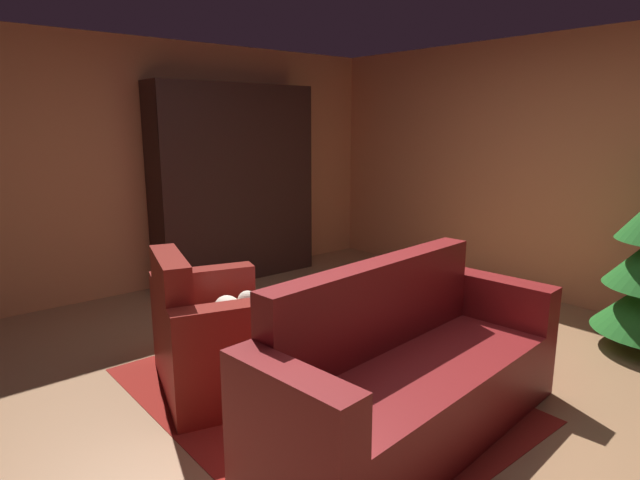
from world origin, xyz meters
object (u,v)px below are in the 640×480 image
object	(u,v)px
couch_red	(409,379)
book_stack_on_table	(330,323)
coffee_table	(327,337)
bottle_on_table	(359,320)
armchair_red	(214,339)
bookshelf_unit	(243,184)

from	to	relation	value
couch_red	book_stack_on_table	bearing A→B (deg)	-174.84
couch_red	coffee_table	bearing A→B (deg)	-172.92
book_stack_on_table	bottle_on_table	bearing A→B (deg)	26.87
armchair_red	book_stack_on_table	world-z (taller)	armchair_red
armchair_red	bottle_on_table	world-z (taller)	armchair_red
bookshelf_unit	bottle_on_table	size ratio (longest dim) A/B	8.27
bookshelf_unit	couch_red	xyz separation A→B (m)	(3.28, -1.00, -0.72)
book_stack_on_table	bottle_on_table	size ratio (longest dim) A/B	0.81
bookshelf_unit	couch_red	distance (m)	3.50
couch_red	coffee_table	world-z (taller)	couch_red
armchair_red	bottle_on_table	distance (m)	0.98
bookshelf_unit	coffee_table	bearing A→B (deg)	-22.00
coffee_table	bottle_on_table	bearing A→B (deg)	31.62
armchair_red	book_stack_on_table	bearing A→B (deg)	40.93
book_stack_on_table	couch_red	bearing A→B (deg)	5.16
bookshelf_unit	bottle_on_table	xyz separation A→B (m)	(2.84, -0.97, -0.51)
bookshelf_unit	book_stack_on_table	size ratio (longest dim) A/B	10.20
bookshelf_unit	armchair_red	bearing A→B (deg)	-36.75
bookshelf_unit	armchair_red	distance (m)	2.71
coffee_table	book_stack_on_table	size ratio (longest dim) A/B	3.56
book_stack_on_table	bottle_on_table	xyz separation A→B (m)	(0.17, 0.09, 0.05)
book_stack_on_table	armchair_red	bearing A→B (deg)	-139.07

